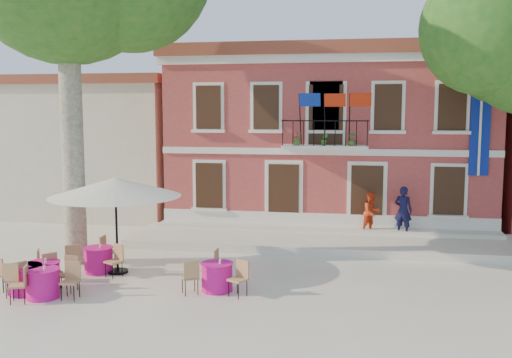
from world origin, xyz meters
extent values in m
plane|color=beige|center=(0.00, 0.00, 0.00)|extent=(90.00, 90.00, 0.00)
cube|color=#B24640|center=(2.00, 10.00, 3.50)|extent=(13.00, 8.00, 7.00)
cube|color=brown|center=(2.00, 10.00, 7.25)|extent=(13.50, 8.50, 0.50)
cube|color=silver|center=(2.00, 6.05, 6.85)|extent=(13.30, 0.35, 0.35)
cube|color=silver|center=(2.00, 5.55, 3.50)|extent=(3.20, 0.90, 0.15)
cube|color=black|center=(2.00, 5.15, 4.50)|extent=(3.20, 0.04, 0.04)
cube|color=navy|center=(7.60, 5.94, 4.30)|extent=(0.70, 0.05, 3.60)
cube|color=navy|center=(1.10, 4.80, 5.25)|extent=(0.76, 0.27, 0.47)
cube|color=#AD220B|center=(2.00, 4.80, 5.25)|extent=(0.76, 0.29, 0.47)
cube|color=#AD220B|center=(2.90, 4.80, 5.25)|extent=(0.76, 0.27, 0.47)
imported|color=#26591E|center=(1.00, 5.25, 3.82)|extent=(0.43, 0.37, 0.48)
imported|color=#26591E|center=(2.00, 5.25, 3.82)|extent=(0.26, 0.21, 0.48)
imported|color=#26591E|center=(3.00, 5.25, 3.82)|extent=(0.27, 0.27, 0.48)
cube|color=beige|center=(-9.50, 11.00, 3.00)|extent=(9.00, 9.00, 6.00)
cube|color=brown|center=(-9.50, 11.00, 6.20)|extent=(9.40, 9.40, 0.40)
cube|color=silver|center=(2.00, 4.40, 0.15)|extent=(14.00, 3.40, 0.30)
cylinder|color=#A59E84|center=(-5.66, 0.71, 4.06)|extent=(0.69, 0.69, 8.12)
cylinder|color=black|center=(-3.87, -0.18, 0.04)|extent=(0.61, 0.61, 0.08)
cylinder|color=black|center=(-3.87, -0.18, 1.28)|extent=(0.07, 0.07, 2.56)
cone|color=silver|center=(-3.87, -0.18, 2.61)|extent=(3.89, 3.89, 0.56)
imported|color=black|center=(4.92, 5.39, 1.21)|extent=(0.78, 0.66, 1.81)
imported|color=red|center=(3.78, 5.45, 1.09)|extent=(0.97, 0.94, 1.57)
cylinder|color=#E01597|center=(-5.19, -2.06, 0.38)|extent=(0.84, 0.84, 0.75)
cylinder|color=#E01597|center=(-5.19, -2.06, 0.76)|extent=(0.90, 0.90, 0.02)
cube|color=tan|center=(-5.52, -1.38, 0.47)|extent=(0.56, 0.56, 0.95)
cube|color=tan|center=(-5.61, -2.68, 0.47)|extent=(0.58, 0.58, 0.95)
cube|color=tan|center=(-4.44, -2.11, 0.47)|extent=(0.45, 0.45, 0.95)
cylinder|color=#E01597|center=(-4.84, -2.72, 0.38)|extent=(0.84, 0.84, 0.75)
cylinder|color=#E01597|center=(-4.84, -2.72, 0.76)|extent=(0.90, 0.90, 0.02)
cube|color=tan|center=(-5.59, -2.76, 0.47)|extent=(0.44, 0.44, 0.95)
cube|color=tan|center=(-4.09, -2.67, 0.47)|extent=(0.44, 0.44, 0.95)
cylinder|color=#E01597|center=(-5.50, -2.47, 0.38)|extent=(0.84, 0.84, 0.75)
cylinder|color=#E01597|center=(-5.50, -2.47, 0.76)|extent=(0.90, 0.90, 0.02)
cube|color=tan|center=(-5.24, -3.17, 0.47)|extent=(0.54, 0.54, 0.95)
cube|color=tan|center=(-5.02, -1.89, 0.47)|extent=(0.59, 0.59, 0.95)
cube|color=tan|center=(-6.24, -2.34, 0.47)|extent=(0.49, 0.49, 0.95)
cylinder|color=#E01597|center=(-4.46, -0.23, 0.38)|extent=(0.84, 0.84, 0.75)
cylinder|color=#E01597|center=(-4.46, -0.23, 0.76)|extent=(0.90, 0.90, 0.02)
cube|color=tan|center=(-3.81, -0.60, 0.47)|extent=(0.57, 0.57, 0.95)
cube|color=tan|center=(-4.46, 0.52, 0.47)|extent=(0.42, 0.42, 0.95)
cube|color=tan|center=(-5.11, -0.60, 0.47)|extent=(0.57, 0.57, 0.95)
cylinder|color=#E01597|center=(-0.50, -1.36, 0.38)|extent=(0.84, 0.84, 0.75)
cylinder|color=#E01597|center=(-0.50, -1.36, 0.76)|extent=(0.90, 0.90, 0.02)
cube|color=tan|center=(-0.50, -0.61, 0.47)|extent=(0.42, 0.42, 0.95)
cube|color=tan|center=(-1.15, -1.74, 0.47)|extent=(0.57, 0.57, 0.95)
cube|color=tan|center=(0.15, -1.73, 0.47)|extent=(0.57, 0.57, 0.95)
camera|label=1|loc=(3.11, -15.97, 4.85)|focal=40.00mm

